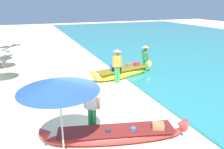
% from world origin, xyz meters
% --- Properties ---
extents(ground_plane, '(80.00, 80.00, 0.00)m').
position_xyz_m(ground_plane, '(0.00, 0.00, 0.00)').
color(ground_plane, beige).
extents(boat_red_foreground, '(4.52, 1.74, 0.71)m').
position_xyz_m(boat_red_foreground, '(0.50, -1.09, 0.24)').
color(boat_red_foreground, red).
rests_on(boat_red_foreground, ground).
extents(boat_yellow_midground, '(4.02, 1.44, 0.87)m').
position_xyz_m(boat_yellow_midground, '(3.16, 4.43, 0.31)').
color(boat_yellow_midground, yellow).
rests_on(boat_yellow_midground, ground).
extents(person_vendor_hatted, '(0.58, 0.44, 1.84)m').
position_xyz_m(person_vendor_hatted, '(2.57, 3.84, 1.07)').
color(person_vendor_hatted, green).
rests_on(person_vendor_hatted, ground).
extents(person_tourist_customer, '(0.56, 0.45, 1.61)m').
position_xyz_m(person_tourist_customer, '(-0.04, -0.28, 0.91)').
color(person_tourist_customer, green).
rests_on(person_tourist_customer, ground).
extents(person_vendor_assistant, '(0.44, 0.56, 1.76)m').
position_xyz_m(person_vendor_assistant, '(4.67, 4.59, 1.02)').
color(person_vendor_assistant, green).
rests_on(person_vendor_assistant, ground).
extents(patio_umbrella_large, '(2.11, 2.11, 2.36)m').
position_xyz_m(patio_umbrella_large, '(-1.14, -1.19, 2.17)').
color(patio_umbrella_large, '#B7B7BC').
rests_on(patio_umbrella_large, ground).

